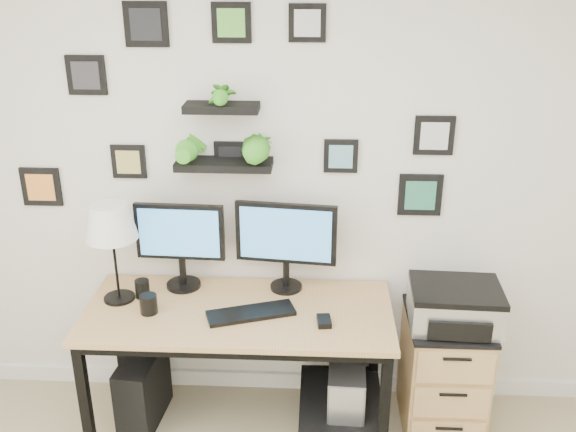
# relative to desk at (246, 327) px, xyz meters

# --- Properties ---
(room) EXTENTS (4.00, 4.00, 4.00)m
(room) POSITION_rel_desk_xyz_m (0.18, 0.32, -0.58)
(room) COLOR tan
(room) RESTS_ON ground
(desk) EXTENTS (1.60, 0.70, 0.75)m
(desk) POSITION_rel_desk_xyz_m (0.00, 0.00, 0.00)
(desk) COLOR tan
(desk) RESTS_ON ground
(monitor_left) EXTENTS (0.48, 0.20, 0.49)m
(monitor_left) POSITION_rel_desk_xyz_m (-0.37, 0.19, 0.41)
(monitor_left) COLOR black
(monitor_left) RESTS_ON desk
(monitor_right) EXTENTS (0.54, 0.19, 0.50)m
(monitor_right) POSITION_rel_desk_xyz_m (0.20, 0.20, 0.42)
(monitor_right) COLOR black
(monitor_right) RESTS_ON desk
(keyboard) EXTENTS (0.47, 0.28, 0.02)m
(keyboard) POSITION_rel_desk_xyz_m (0.04, -0.08, 0.13)
(keyboard) COLOR black
(keyboard) RESTS_ON desk
(mouse) EXTENTS (0.08, 0.11, 0.03)m
(mouse) POSITION_rel_desk_xyz_m (0.41, -0.15, 0.14)
(mouse) COLOR black
(mouse) RESTS_ON desk
(table_lamp) EXTENTS (0.27, 0.27, 0.54)m
(table_lamp) POSITION_rel_desk_xyz_m (-0.68, 0.04, 0.56)
(table_lamp) COLOR black
(table_lamp) RESTS_ON desk
(mug) EXTENTS (0.09, 0.09, 0.10)m
(mug) POSITION_rel_desk_xyz_m (-0.49, -0.09, 0.17)
(mug) COLOR black
(mug) RESTS_ON desk
(pen_cup) EXTENTS (0.08, 0.08, 0.10)m
(pen_cup) POSITION_rel_desk_xyz_m (-0.56, 0.07, 0.17)
(pen_cup) COLOR black
(pen_cup) RESTS_ON desk
(pc_tower_black) EXTENTS (0.22, 0.43, 0.41)m
(pc_tower_black) POSITION_rel_desk_xyz_m (-0.59, -0.00, -0.42)
(pc_tower_black) COLOR black
(pc_tower_black) RESTS_ON ground
(pc_tower_grey) EXTENTS (0.21, 0.45, 0.44)m
(pc_tower_grey) POSITION_rel_desk_xyz_m (0.54, -0.02, -0.41)
(pc_tower_grey) COLOR gray
(pc_tower_grey) RESTS_ON ground
(file_cabinet) EXTENTS (0.43, 0.53, 0.67)m
(file_cabinet) POSITION_rel_desk_xyz_m (1.07, 0.06, -0.29)
(file_cabinet) COLOR tan
(file_cabinet) RESTS_ON ground
(printer) EXTENTS (0.47, 0.39, 0.21)m
(printer) POSITION_rel_desk_xyz_m (1.09, 0.02, 0.15)
(printer) COLOR silver
(printer) RESTS_ON file_cabinet
(wall_decor) EXTENTS (2.31, 0.18, 1.09)m
(wall_decor) POSITION_rel_desk_xyz_m (-0.09, 0.26, 1.02)
(wall_decor) COLOR black
(wall_decor) RESTS_ON ground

